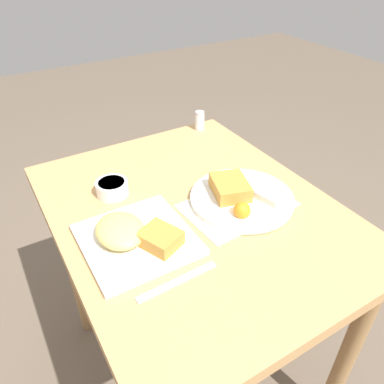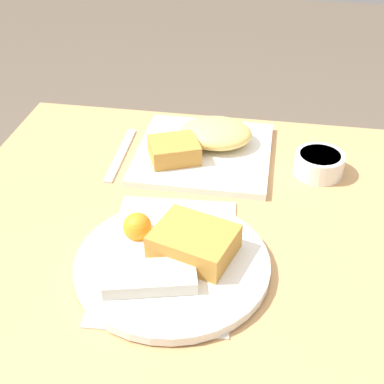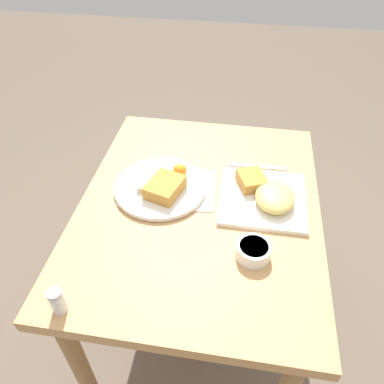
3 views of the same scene
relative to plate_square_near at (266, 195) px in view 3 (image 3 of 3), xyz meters
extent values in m
plane|color=brown|center=(-0.04, 0.19, -0.79)|extent=(8.00, 8.00, 0.00)
cube|color=tan|center=(-0.04, 0.19, -0.04)|extent=(0.89, 0.70, 0.04)
cylinder|color=#9F7649|center=(0.34, -0.10, -0.43)|extent=(0.05, 0.05, 0.74)
cylinder|color=#9F7649|center=(-0.42, 0.48, -0.43)|extent=(0.05, 0.05, 0.74)
cylinder|color=#9F7649|center=(0.34, 0.48, -0.43)|extent=(0.05, 0.05, 0.74)
cube|color=beige|center=(0.01, 0.30, -0.02)|extent=(0.21, 0.30, 0.00)
cube|color=white|center=(0.00, 0.01, -0.01)|extent=(0.25, 0.25, 0.01)
ellipsoid|color=#EFCC6B|center=(-0.02, -0.02, 0.01)|extent=(0.14, 0.11, 0.04)
cube|color=#C68938|center=(0.05, 0.04, 0.01)|extent=(0.11, 0.10, 0.04)
cylinder|color=white|center=(0.00, 0.32, -0.01)|extent=(0.28, 0.28, 0.01)
cube|color=#C68938|center=(-0.03, 0.30, 0.02)|extent=(0.13, 0.12, 0.04)
cube|color=beige|center=(0.02, 0.37, 0.01)|extent=(0.14, 0.09, 0.02)
sphere|color=orange|center=(0.06, 0.27, 0.01)|extent=(0.04, 0.04, 0.04)
cylinder|color=white|center=(-0.21, 0.03, 0.00)|extent=(0.09, 0.09, 0.04)
cylinder|color=#D1B775|center=(-0.21, 0.03, 0.02)|extent=(0.07, 0.07, 0.00)
cylinder|color=white|center=(-0.43, 0.45, 0.01)|extent=(0.03, 0.03, 0.06)
cylinder|color=white|center=(-0.43, 0.45, -0.01)|extent=(0.03, 0.03, 0.03)
cylinder|color=silver|center=(-0.43, 0.45, 0.04)|extent=(0.03, 0.03, 0.01)
cube|color=silver|center=(0.16, 0.03, -0.02)|extent=(0.02, 0.19, 0.00)
camera|label=1|loc=(0.63, -0.22, 0.59)|focal=35.00mm
camera|label=2|loc=(-0.12, 0.87, 0.52)|focal=50.00mm
camera|label=3|loc=(-0.83, 0.09, 0.75)|focal=35.00mm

